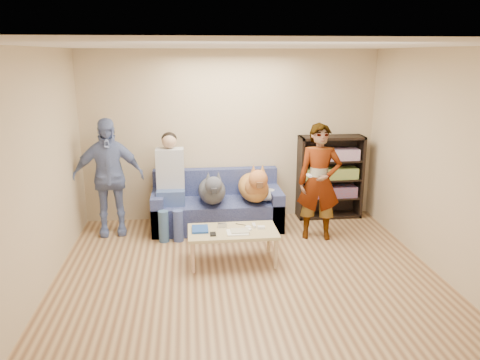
{
  "coord_description": "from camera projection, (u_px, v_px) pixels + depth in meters",
  "views": [
    {
      "loc": [
        -0.65,
        -4.58,
        2.53
      ],
      "look_at": [
        0.0,
        1.2,
        0.95
      ],
      "focal_mm": 35.0,
      "sensor_mm": 36.0,
      "label": 1
    }
  ],
  "objects": [
    {
      "name": "ground",
      "position": [
        252.0,
        292.0,
        5.13
      ],
      "size": [
        5.0,
        5.0,
        0.0
      ],
      "primitive_type": "plane",
      "color": "brown",
      "rests_on": "ground"
    },
    {
      "name": "ceiling",
      "position": [
        254.0,
        46.0,
        4.45
      ],
      "size": [
        5.0,
        5.0,
        0.0
      ],
      "primitive_type": "plane",
      "rotation": [
        3.14,
        0.0,
        0.0
      ],
      "color": "white",
      "rests_on": "ground"
    },
    {
      "name": "wall_back",
      "position": [
        231.0,
        136.0,
        7.18
      ],
      "size": [
        4.5,
        0.0,
        4.5
      ],
      "primitive_type": "plane",
      "rotation": [
        1.57,
        0.0,
        0.0
      ],
      "color": "tan",
      "rests_on": "ground"
    },
    {
      "name": "wall_front",
      "position": [
        321.0,
        302.0,
        2.39
      ],
      "size": [
        4.5,
        0.0,
        4.5
      ],
      "primitive_type": "plane",
      "rotation": [
        -1.57,
        0.0,
        0.0
      ],
      "color": "tan",
      "rests_on": "ground"
    },
    {
      "name": "wall_left",
      "position": [
        24.0,
        184.0,
        4.54
      ],
      "size": [
        0.0,
        5.0,
        5.0
      ],
      "primitive_type": "plane",
      "rotation": [
        1.57,
        0.0,
        1.57
      ],
      "color": "tan",
      "rests_on": "ground"
    },
    {
      "name": "wall_right",
      "position": [
        460.0,
        171.0,
        5.03
      ],
      "size": [
        0.0,
        5.0,
        5.0
      ],
      "primitive_type": "plane",
      "rotation": [
        1.57,
        0.0,
        -1.57
      ],
      "color": "tan",
      "rests_on": "ground"
    },
    {
      "name": "blanket",
      "position": [
        268.0,
        195.0,
        6.92
      ],
      "size": [
        0.46,
        0.39,
        0.16
      ],
      "primitive_type": "ellipsoid",
      "color": "#B5B4B9",
      "rests_on": "sofa"
    },
    {
      "name": "person_standing_right",
      "position": [
        319.0,
        182.0,
        6.45
      ],
      "size": [
        0.66,
        0.5,
        1.63
      ],
      "primitive_type": "imported",
      "rotation": [
        0.0,
        0.0,
        -0.21
      ],
      "color": "gray",
      "rests_on": "ground"
    },
    {
      "name": "person_standing_left",
      "position": [
        108.0,
        177.0,
        6.6
      ],
      "size": [
        1.03,
        0.54,
        1.68
      ],
      "primitive_type": "imported",
      "rotation": [
        0.0,
        0.0,
        0.13
      ],
      "color": "#7988C2",
      "rests_on": "ground"
    },
    {
      "name": "held_controller",
      "position": [
        309.0,
        176.0,
        6.2
      ],
      "size": [
        0.05,
        0.11,
        0.03
      ],
      "primitive_type": "cube",
      "rotation": [
        0.0,
        0.0,
        0.14
      ],
      "color": "white",
      "rests_on": "person_standing_right"
    },
    {
      "name": "notebook_blue",
      "position": [
        200.0,
        229.0,
        5.77
      ],
      "size": [
        0.2,
        0.26,
        0.03
      ],
      "primitive_type": "cube",
      "color": "navy",
      "rests_on": "coffee_table"
    },
    {
      "name": "papers",
      "position": [
        238.0,
        232.0,
        5.67
      ],
      "size": [
        0.26,
        0.2,
        0.02
      ],
      "primitive_type": "cube",
      "color": "white",
      "rests_on": "coffee_table"
    },
    {
      "name": "magazine",
      "position": [
        240.0,
        231.0,
        5.69
      ],
      "size": [
        0.22,
        0.17,
        0.01
      ],
      "primitive_type": "cube",
      "color": "#B7B092",
      "rests_on": "coffee_table"
    },
    {
      "name": "camera_silver",
      "position": [
        222.0,
        225.0,
        5.86
      ],
      "size": [
        0.11,
        0.06,
        0.05
      ],
      "primitive_type": "cube",
      "color": "#AAA9AE",
      "rests_on": "coffee_table"
    },
    {
      "name": "controller_a",
      "position": [
        254.0,
        225.0,
        5.89
      ],
      "size": [
        0.04,
        0.13,
        0.03
      ],
      "primitive_type": "cube",
      "color": "silver",
      "rests_on": "coffee_table"
    },
    {
      "name": "controller_b",
      "position": [
        261.0,
        227.0,
        5.82
      ],
      "size": [
        0.09,
        0.06,
        0.03
      ],
      "primitive_type": "cube",
      "color": "white",
      "rests_on": "coffee_table"
    },
    {
      "name": "headphone_cup_a",
      "position": [
        249.0,
        229.0,
        5.77
      ],
      "size": [
        0.07,
        0.07,
        0.02
      ],
      "primitive_type": "cylinder",
      "color": "white",
      "rests_on": "coffee_table"
    },
    {
      "name": "headphone_cup_b",
      "position": [
        248.0,
        227.0,
        5.84
      ],
      "size": [
        0.07,
        0.07,
        0.02
      ],
      "primitive_type": "cylinder",
      "color": "white",
      "rests_on": "coffee_table"
    },
    {
      "name": "pen_orange",
      "position": [
        232.0,
        235.0,
        5.61
      ],
      "size": [
        0.13,
        0.06,
        0.01
      ],
      "primitive_type": "cylinder",
      "rotation": [
        0.0,
        1.57,
        0.35
      ],
      "color": "orange",
      "rests_on": "coffee_table"
    },
    {
      "name": "pen_black",
      "position": [
        241.0,
        224.0,
        5.95
      ],
      "size": [
        0.13,
        0.08,
        0.01
      ],
      "primitive_type": "cylinder",
      "rotation": [
        0.0,
        1.57,
        -0.52
      ],
      "color": "black",
      "rests_on": "coffee_table"
    },
    {
      "name": "wallet",
      "position": [
        213.0,
        234.0,
        5.62
      ],
      "size": [
        0.07,
        0.12,
        0.02
      ],
      "primitive_type": "cube",
      "color": "black",
      "rests_on": "coffee_table"
    },
    {
      "name": "sofa",
      "position": [
        217.0,
        208.0,
        7.04
      ],
      "size": [
        1.9,
        0.85,
        0.82
      ],
      "color": "#515B93",
      "rests_on": "ground"
    },
    {
      "name": "person_seated",
      "position": [
        170.0,
        180.0,
        6.71
      ],
      "size": [
        0.4,
        0.73,
        1.47
      ],
      "color": "#446097",
      "rests_on": "sofa"
    },
    {
      "name": "dog_gray",
      "position": [
        212.0,
        190.0,
        6.72
      ],
      "size": [
        0.4,
        1.24,
        0.57
      ],
      "color": "#45474E",
      "rests_on": "sofa"
    },
    {
      "name": "dog_tan",
      "position": [
        254.0,
        186.0,
        6.83
      ],
      "size": [
        0.44,
        1.18,
        0.64
      ],
      "color": "#C37E3B",
      "rests_on": "sofa"
    },
    {
      "name": "coffee_table",
      "position": [
        233.0,
        234.0,
        5.78
      ],
      "size": [
        1.1,
        0.6,
        0.42
      ],
      "color": "tan",
      "rests_on": "ground"
    },
    {
      "name": "bookshelf",
      "position": [
        330.0,
        175.0,
        7.35
      ],
      "size": [
        1.0,
        0.34,
        1.3
      ],
      "color": "black",
      "rests_on": "ground"
    }
  ]
}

